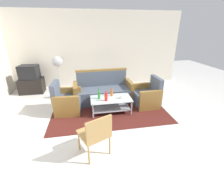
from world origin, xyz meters
name	(u,v)px	position (x,y,z in m)	size (l,w,h in m)	color
ground_plane	(111,127)	(0.00, 0.00, 0.00)	(14.00, 14.00, 0.00)	silver
wall_back	(98,50)	(0.00, 3.06, 1.40)	(6.52, 0.12, 2.80)	silver
rug	(109,109)	(0.09, 0.84, 0.01)	(3.14, 2.02, 0.01)	#511E19
couch	(103,91)	(-0.01, 1.45, 0.32)	(1.82, 0.80, 0.96)	#4C5666
armchair_left	(67,102)	(-1.07, 0.95, 0.29)	(0.74, 0.80, 0.85)	#4C5666
armchair_right	(147,96)	(1.24, 0.93, 0.29)	(0.73, 0.79, 0.85)	#4C5666
coffee_table	(111,103)	(0.12, 0.70, 0.27)	(1.10, 0.60, 0.40)	silver
bottle_green	(99,95)	(-0.20, 0.75, 0.52)	(0.07, 0.07, 0.30)	#2D8C38
bottle_red	(106,97)	(-0.03, 0.59, 0.52)	(0.08, 0.08, 0.28)	red
bottle_orange	(112,93)	(0.17, 0.86, 0.50)	(0.07, 0.07, 0.25)	#D85919
cup	(121,97)	(0.40, 0.65, 0.46)	(0.08, 0.08, 0.10)	silver
tv_stand	(32,86)	(-2.45, 2.55, 0.26)	(0.80, 0.50, 0.52)	black
television	(29,72)	(-2.45, 2.55, 0.76)	(0.64, 0.50, 0.48)	black
pedestal_fan	(57,64)	(-1.48, 2.60, 1.01)	(0.36, 0.36, 1.27)	#2D2D33
wicker_chair	(96,132)	(-0.40, -0.80, 0.49)	(0.63, 0.63, 0.84)	#AD844C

